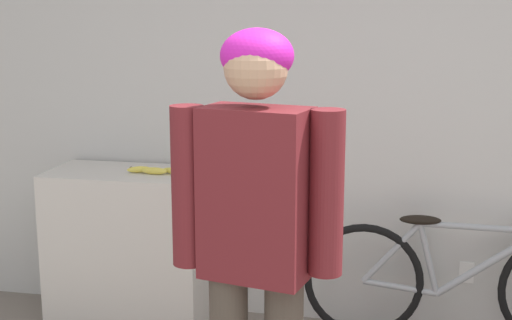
{
  "coord_description": "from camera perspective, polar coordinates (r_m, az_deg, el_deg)",
  "views": [
    {
      "loc": [
        0.15,
        -1.58,
        1.78
      ],
      "look_at": [
        -0.34,
        0.83,
        1.27
      ],
      "focal_mm": 50.0,
      "sensor_mm": 36.0,
      "label": 1
    }
  ],
  "objects": [
    {
      "name": "wall_back",
      "position": [
        3.99,
        9.36,
        4.72
      ],
      "size": [
        8.0,
        0.07,
        2.6
      ],
      "color": "silver",
      "rests_on": "ground_plane"
    },
    {
      "name": "person",
      "position": [
        2.58,
        0.01,
        -5.12
      ],
      "size": [
        0.63,
        0.29,
        1.73
      ],
      "rotation": [
        0.0,
        0.0,
        -0.21
      ],
      "color": "#4C4238",
      "rests_on": "ground_plane"
    },
    {
      "name": "banana",
      "position": [
        3.97,
        -8.15,
        -0.83
      ],
      "size": [
        0.33,
        0.09,
        0.04
      ],
      "color": "#EAD64C",
      "rests_on": "side_shelf"
    },
    {
      "name": "side_shelf",
      "position": [
        4.18,
        -10.04,
        -6.93
      ],
      "size": [
        0.89,
        0.48,
        0.9
      ],
      "color": "beige",
      "rests_on": "ground_plane"
    },
    {
      "name": "bicycle",
      "position": [
        4.05,
        16.03,
        -9.36
      ],
      "size": [
        1.69,
        0.46,
        0.73
      ],
      "rotation": [
        0.0,
        0.0,
        0.05
      ],
      "color": "black",
      "rests_on": "ground_plane"
    }
  ]
}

